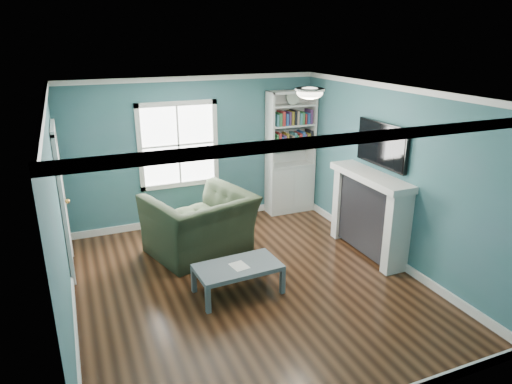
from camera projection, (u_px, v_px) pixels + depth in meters
name	position (u px, v px, depth m)	size (l,w,h in m)	color
floor	(249.00, 284.00, 6.27)	(5.00, 5.00, 0.00)	black
room_walls	(248.00, 174.00, 5.75)	(5.00, 5.00, 5.00)	#2F6B6A
trim	(248.00, 200.00, 5.87)	(4.50, 5.00, 2.60)	white
window	(179.00, 145.00, 7.85)	(1.40, 0.06, 1.50)	white
bookshelf	(290.00, 165.00, 8.62)	(0.90, 0.35, 2.31)	silver
fireplace	(369.00, 215.00, 7.00)	(0.44, 1.58, 1.30)	black
tv	(382.00, 145.00, 6.68)	(0.06, 1.10, 0.65)	black
door	(62.00, 200.00, 6.33)	(0.12, 0.98, 2.17)	silver
ceiling_fixture	(310.00, 92.00, 5.85)	(0.38, 0.38, 0.15)	white
light_switch	(108.00, 166.00, 7.50)	(0.08, 0.01, 0.12)	white
recliner	(200.00, 215.00, 6.98)	(1.47, 0.96, 1.28)	black
coffee_table	(238.00, 269.00, 5.97)	(1.14, 0.66, 0.40)	#545F65
paper_sheet	(239.00, 266.00, 5.93)	(0.20, 0.25, 0.00)	white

